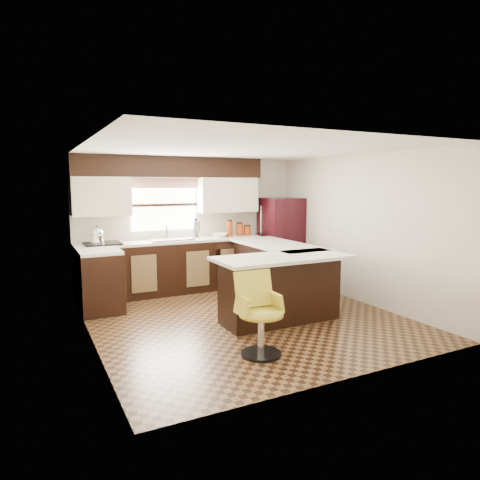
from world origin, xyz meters
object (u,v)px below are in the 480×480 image
peninsula_return (280,290)px  bar_chair (261,315)px  refrigerator (281,240)px  peninsula_long (275,273)px

peninsula_return → bar_chair: (-0.84, -0.94, 0.02)m
refrigerator → bar_chair: 3.79m
peninsula_long → bar_chair: 2.35m
peninsula_return → refrigerator: (1.35, 2.13, 0.38)m
bar_chair → peninsula_return: bearing=49.6°
peninsula_return → refrigerator: 2.55m
peninsula_long → refrigerator: bearing=54.4°
peninsula_long → refrigerator: refrigerator is taller
bar_chair → refrigerator: bearing=55.7°
bar_chair → peninsula_long: bearing=55.8°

